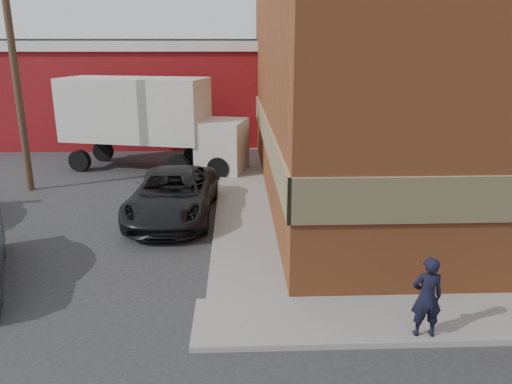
# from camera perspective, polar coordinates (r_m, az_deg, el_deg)

# --- Properties ---
(ground) EXTENTS (90.00, 90.00, 0.00)m
(ground) POSITION_cam_1_polar(r_m,az_deg,el_deg) (11.07, -4.16, -12.56)
(ground) COLOR #28282B
(ground) RESTS_ON ground
(brick_building) EXTENTS (14.25, 18.25, 9.36)m
(brick_building) POSITION_cam_1_polar(r_m,az_deg,el_deg) (20.34, 21.82, 13.50)
(brick_building) COLOR #A3512A
(brick_building) RESTS_ON ground
(sidewalk_west) EXTENTS (1.80, 18.00, 0.12)m
(sidewalk_west) POSITION_cam_1_polar(r_m,az_deg,el_deg) (19.40, -1.59, 0.69)
(sidewalk_west) COLOR gray
(sidewalk_west) RESTS_ON ground
(warehouse) EXTENTS (16.30, 8.30, 5.60)m
(warehouse) POSITION_cam_1_polar(r_m,az_deg,el_deg) (30.45, -14.67, 11.26)
(warehouse) COLOR maroon
(warehouse) RESTS_ON ground
(utility_pole) EXTENTS (2.00, 0.26, 9.00)m
(utility_pole) POSITION_cam_1_polar(r_m,az_deg,el_deg) (20.27, -25.93, 13.21)
(utility_pole) COLOR #4D3626
(utility_pole) RESTS_ON ground
(man) EXTENTS (0.59, 0.40, 1.58)m
(man) POSITION_cam_1_polar(r_m,az_deg,el_deg) (9.89, 18.94, -11.28)
(man) COLOR black
(man) RESTS_ON sidewalk_south
(suv_a) EXTENTS (2.70, 5.52, 1.51)m
(suv_a) POSITION_cam_1_polar(r_m,az_deg,el_deg) (16.14, -9.46, -0.28)
(suv_a) COLOR black
(suv_a) RESTS_ON ground
(box_truck) EXTENTS (8.39, 4.27, 3.98)m
(box_truck) POSITION_cam_1_polar(r_m,az_deg,el_deg) (22.30, -11.78, 8.31)
(box_truck) COLOR silver
(box_truck) RESTS_ON ground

